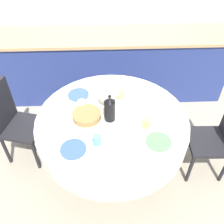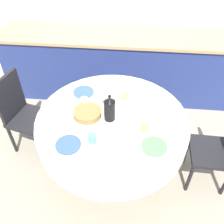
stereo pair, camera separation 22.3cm
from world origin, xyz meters
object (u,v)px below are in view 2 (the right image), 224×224
Objects in this scene: chair_left at (222,147)px; teapot at (109,96)px; chair_right at (22,112)px; coffee_carafe at (110,109)px.

teapot reaches higher than chair_left.
chair_left is 1.00× the size of chair_right.
teapot is at bearing 101.37° from chair_right.
chair_right is 4.39× the size of teapot.
coffee_carafe is at bearing 89.41° from chair_right.
chair_right is at bearing 83.47° from chair_left.
coffee_carafe is at bearing -82.57° from teapot.
coffee_carafe reaches higher than chair_right.
chair_right is at bearing 176.59° from teapot.
chair_left and chair_right have the same top height.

